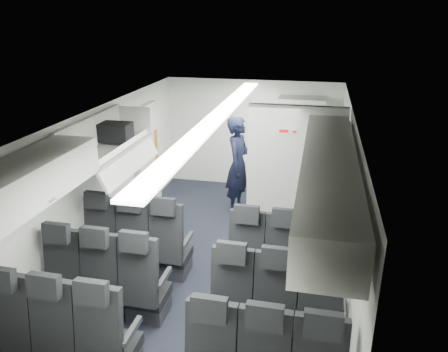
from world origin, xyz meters
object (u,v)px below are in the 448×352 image
at_px(seat_row_front, 209,254).
at_px(seat_row_mid, 189,295).
at_px(flight_attendant, 239,165).
at_px(carry_on_bag, 116,132).
at_px(galley_unit, 299,147).
at_px(boarding_door, 148,157).

relative_size(seat_row_front, seat_row_mid, 1.00).
bearing_deg(flight_attendant, carry_on_bag, 149.63).
bearing_deg(carry_on_bag, seat_row_front, -20.98).
height_order(seat_row_mid, galley_unit, galley_unit).
bearing_deg(galley_unit, seat_row_front, -106.28).
bearing_deg(galley_unit, carry_on_bag, -131.06).
height_order(seat_row_front, galley_unit, galley_unit).
distance_m(flight_attendant, carry_on_bag, 2.41).
xyz_separation_m(seat_row_front, carry_on_bag, (-1.43, 0.53, 1.42)).
xyz_separation_m(seat_row_front, boarding_door, (-1.64, 2.09, 0.55)).
height_order(seat_row_mid, flight_attendant, flight_attendant).
distance_m(galley_unit, boarding_door, 2.84).
xyz_separation_m(flight_attendant, carry_on_bag, (-1.40, -1.71, 0.96)).
xyz_separation_m(seat_row_mid, carry_on_bag, (-1.43, 1.43, 1.42)).
bearing_deg(galley_unit, seat_row_mid, -102.88).
distance_m(seat_row_mid, carry_on_bag, 2.47).
height_order(flight_attendant, carry_on_bag, carry_on_bag).
relative_size(galley_unit, boarding_door, 1.02).
bearing_deg(flight_attendant, seat_row_mid, -170.66).
bearing_deg(seat_row_front, seat_row_mid, -90.00).
relative_size(seat_row_front, carry_on_bag, 7.97).
relative_size(galley_unit, carry_on_bag, 4.55).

